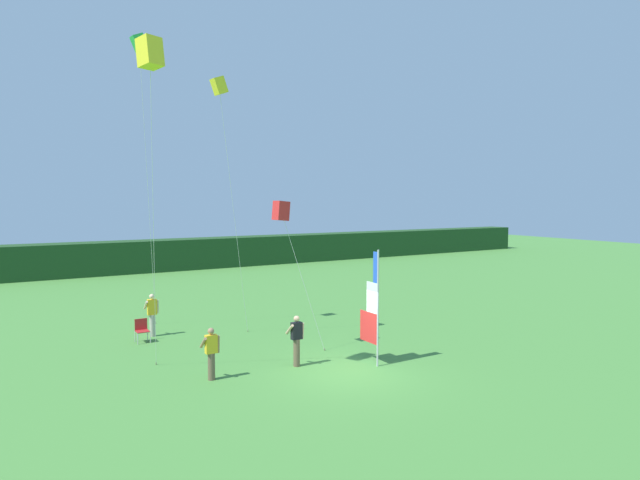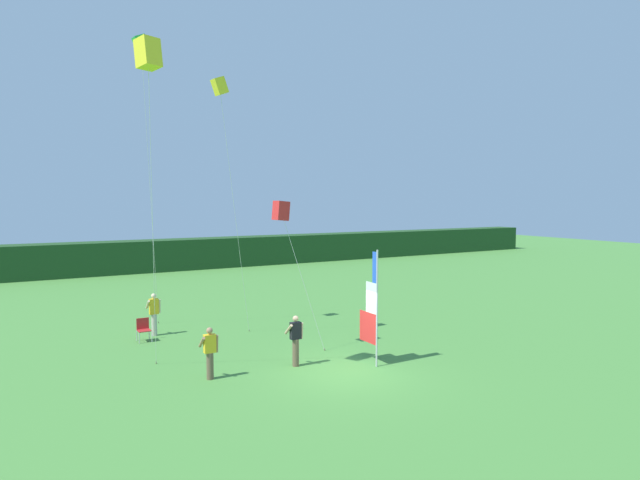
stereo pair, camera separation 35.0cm
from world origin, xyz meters
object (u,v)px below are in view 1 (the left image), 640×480
Objects in this scene: kite_red_box_0 at (281,211)px; kite_yellow_box_3 at (150,54)px; kite_yellow_box_1 at (219,88)px; folding_chair at (142,329)px; kite_green_box_2 at (139,46)px; banner_flag at (373,309)px; person_near_banner at (152,314)px; person_mid_field at (211,352)px; person_far_left at (297,339)px.

kite_red_box_0 is 6.90m from kite_yellow_box_3.
kite_yellow_box_3 is at bearing -132.54° from kite_yellow_box_1.
folding_chair is at bearing 133.93° from kite_red_box_0.
banner_flag is at bearing -52.23° from kite_green_box_2.
kite_yellow_box_3 reaches higher than person_near_banner.
kite_yellow_box_3 is (-6.98, 0.89, 7.69)m from banner_flag.
person_near_banner reaches higher than person_mid_field.
folding_chair is 0.09× the size of kite_yellow_box_3.
kite_green_box_2 is at bearing 59.16° from folding_chair.
kite_yellow_box_1 reaches higher than banner_flag.
person_near_banner reaches higher than folding_chair.
person_mid_field is 5.79m from folding_chair.
person_far_left is 4.58m from kite_red_box_0.
person_mid_field is 2.92m from person_far_left.
kite_green_box_2 reaches higher than banner_flag.
kite_yellow_box_3 is (-1.74, -0.37, 8.70)m from person_mid_field.
kite_red_box_0 is at bearing -47.30° from kite_yellow_box_1.
kite_yellow_box_3 reaches higher than folding_chair.
kite_yellow_box_3 reaches higher than person_far_left.
banner_flag is at bearing -54.07° from kite_red_box_0.
banner_flag is 2.40× the size of person_mid_field.
kite_yellow_box_1 is at bearing 110.88° from person_far_left.
folding_chair is at bearing -131.09° from person_near_banner.
person_mid_field is 0.16× the size of kite_yellow_box_3.
person_near_banner is 1.02× the size of person_far_left.
folding_chair is 11.02m from kite_green_box_2.
person_near_banner is at bearing 77.57° from kite_yellow_box_3.
person_near_banner reaches higher than person_far_left.
kite_yellow_box_3 is (-0.92, -6.09, 9.06)m from folding_chair.
banner_flag is 9.69m from kite_yellow_box_1.
kite_yellow_box_3 is at bearing -177.40° from person_far_left.
kite_yellow_box_1 is (1.60, 3.28, 8.76)m from person_mid_field.
kite_yellow_box_1 is 4.08m from kite_green_box_2.
kite_red_box_0 is at bearing 20.98° from kite_yellow_box_3.
person_mid_field is 8.88m from kite_yellow_box_3.
person_mid_field is 12.33m from kite_green_box_2.
kite_red_box_0 is 0.55× the size of kite_yellow_box_3.
kite_green_box_2 is 6.95m from kite_yellow_box_3.
kite_yellow_box_1 is 4.95m from kite_yellow_box_3.
person_mid_field is at bearing -116.07° from kite_yellow_box_1.
kite_yellow_box_1 is (-3.63, 4.54, 7.75)m from banner_flag.
person_far_left is at bearing -64.04° from person_near_banner.
person_near_banner is 9.41m from kite_yellow_box_1.
kite_red_box_0 is at bearing 125.93° from banner_flag.
folding_chair is at bearing 122.43° from person_far_left.
kite_red_box_0 is 0.46× the size of kite_green_box_2.
folding_chair is 7.45m from kite_red_box_0.
person_near_banner is 0.95m from folding_chair.
banner_flag is 5.48m from person_mid_field.
kite_yellow_box_3 is at bearing -102.43° from person_near_banner.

